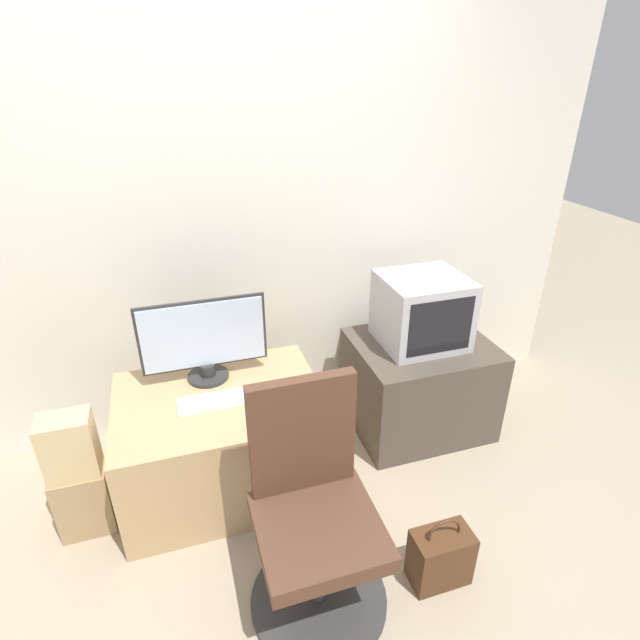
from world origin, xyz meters
TOP-DOWN VIEW (x-y plane):
  - ground_plane at (0.00, 0.00)m, footprint 12.00×12.00m
  - wall_back at (0.00, 1.32)m, footprint 4.40×0.05m
  - desk at (-0.14, 0.73)m, footprint 0.99×0.73m
  - side_stand at (1.03, 0.86)m, footprint 0.76×0.63m
  - main_monitor at (-0.16, 0.91)m, footprint 0.62×0.21m
  - keyboard at (-0.15, 0.69)m, footprint 0.35×0.13m
  - mouse at (0.09, 0.66)m, footprint 0.05×0.04m
  - crt_tv at (1.01, 0.89)m, footprint 0.45×0.41m
  - office_chair at (0.12, 0.00)m, footprint 0.55×0.55m
  - cardboard_box_lower at (-0.79, 0.63)m, footprint 0.24×0.16m
  - cardboard_box_upper at (-0.79, 0.63)m, footprint 0.22×0.15m
  - handbag at (0.63, -0.11)m, footprint 0.25×0.15m

SIDE VIEW (x-z plane):
  - ground_plane at x=0.00m, z-range 0.00..0.00m
  - handbag at x=0.63m, z-range -0.04..0.30m
  - cardboard_box_lower at x=-0.79m, z-range 0.00..0.34m
  - desk at x=-0.14m, z-range 0.00..0.53m
  - side_stand at x=1.03m, z-range 0.00..0.56m
  - office_chair at x=0.12m, z-range -0.09..0.87m
  - cardboard_box_upper at x=-0.79m, z-range 0.34..0.64m
  - keyboard at x=-0.15m, z-range 0.53..0.55m
  - mouse at x=0.09m, z-range 0.53..0.56m
  - crt_tv at x=1.01m, z-range 0.56..0.95m
  - main_monitor at x=-0.16m, z-range 0.54..0.97m
  - wall_back at x=0.00m, z-range 0.00..2.60m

